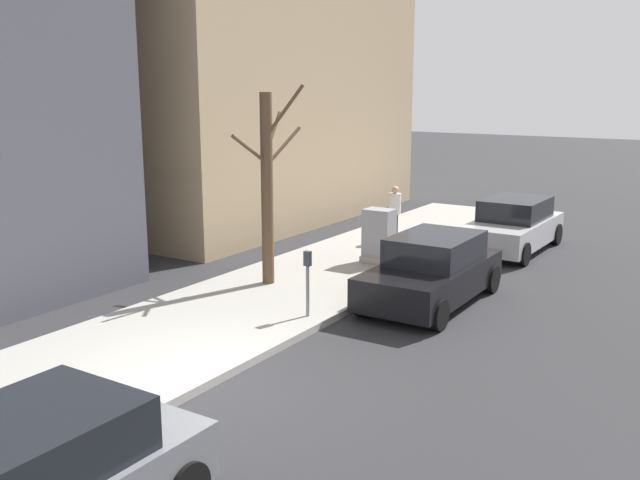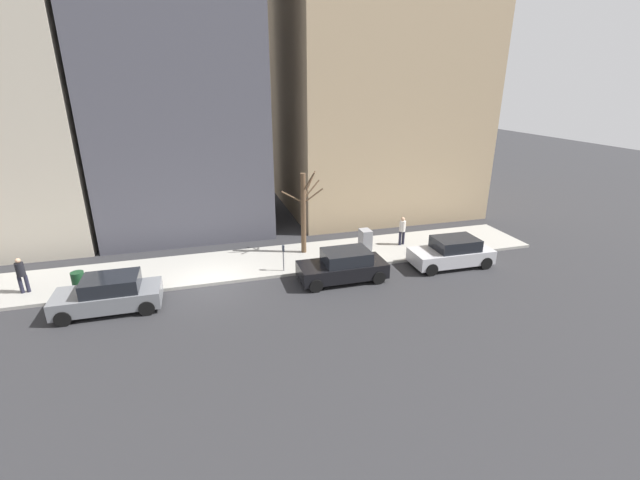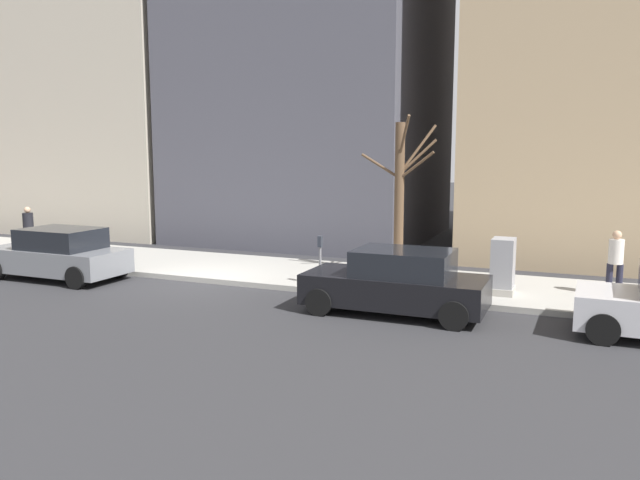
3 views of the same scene
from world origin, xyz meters
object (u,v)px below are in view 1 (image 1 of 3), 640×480
object	(u,v)px
parked_car_silver	(513,226)
parking_meter	(308,276)
utility_box	(379,237)
pedestrian_near_meter	(395,210)
parked_car_black	(432,271)
bare_tree	(268,183)

from	to	relation	value
parked_car_silver	parking_meter	distance (m)	8.73
utility_box	parked_car_silver	bearing A→B (deg)	-120.86
parking_meter	pedestrian_near_meter	size ratio (longest dim) A/B	0.81
parked_car_black	pedestrian_near_meter	world-z (taller)	pedestrian_near_meter
parked_car_black	utility_box	size ratio (longest dim) A/B	2.94
parking_meter	utility_box	distance (m)	4.78
parking_meter	pedestrian_near_meter	distance (m)	7.52
parked_car_black	parked_car_silver	bearing A→B (deg)	-89.17
bare_tree	pedestrian_near_meter	size ratio (longest dim) A/B	2.78
utility_box	bare_tree	xyz separation A→B (m)	(1.30, 3.09, 1.67)
parked_car_silver	pedestrian_near_meter	xyz separation A→B (m)	(3.19, 1.28, 0.35)
parking_meter	utility_box	xyz separation A→B (m)	(0.85, -4.70, -0.13)
parked_car_silver	bare_tree	distance (m)	8.08
parked_car_silver	parked_car_black	world-z (taller)	same
bare_tree	parked_car_black	bearing A→B (deg)	-164.98
parked_car_black	pedestrian_near_meter	xyz separation A→B (m)	(3.27, -4.72, 0.35)
parked_car_silver	parking_meter	size ratio (longest dim) A/B	3.14
parked_car_black	bare_tree	world-z (taller)	bare_tree
parked_car_silver	parked_car_black	distance (m)	6.00
utility_box	pedestrian_near_meter	bearing A→B (deg)	-72.00
bare_tree	pedestrian_near_meter	distance (m)	5.91
parking_meter	parked_car_silver	bearing A→B (deg)	-99.78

